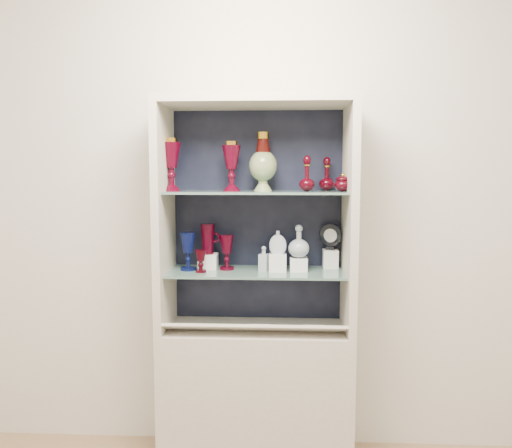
{
  "coord_description": "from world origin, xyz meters",
  "views": [
    {
      "loc": [
        0.13,
        -1.03,
        1.57
      ],
      "look_at": [
        0.0,
        1.53,
        1.3
      ],
      "focal_mm": 35.0,
      "sensor_mm": 36.0,
      "label": 1
    }
  ],
  "objects_px": {
    "ruby_goblet_tall": "(227,252)",
    "clear_round_decanter": "(299,242)",
    "lidded_bowl": "(343,182)",
    "cameo_medallion": "(331,237)",
    "ruby_decanter_b": "(327,173)",
    "clear_square_bottle": "(264,259)",
    "ruby_goblet_small": "(201,261)",
    "ruby_pitcher": "(208,239)",
    "pedestal_lamp_right": "(231,166)",
    "flat_flask": "(278,242)",
    "enamel_urn": "(263,162)",
    "cobalt_goblet": "(188,251)",
    "pedestal_lamp_left": "(171,165)",
    "ruby_decanter_a": "(307,171)"
  },
  "relations": [
    {
      "from": "ruby_goblet_small",
      "to": "cameo_medallion",
      "type": "height_order",
      "value": "cameo_medallion"
    },
    {
      "from": "pedestal_lamp_left",
      "to": "flat_flask",
      "type": "relative_size",
      "value": 2.14
    },
    {
      "from": "pedestal_lamp_right",
      "to": "clear_round_decanter",
      "type": "xyz_separation_m",
      "value": [
        0.35,
        -0.01,
        -0.39
      ]
    },
    {
      "from": "pedestal_lamp_right",
      "to": "ruby_decanter_b",
      "type": "relative_size",
      "value": 1.35
    },
    {
      "from": "ruby_decanter_b",
      "to": "ruby_pitcher",
      "type": "height_order",
      "value": "ruby_decanter_b"
    },
    {
      "from": "pedestal_lamp_left",
      "to": "ruby_goblet_small",
      "type": "distance_m",
      "value": 0.52
    },
    {
      "from": "ruby_pitcher",
      "to": "clear_round_decanter",
      "type": "bearing_deg",
      "value": 1.99
    },
    {
      "from": "ruby_goblet_tall",
      "to": "pedestal_lamp_right",
      "type": "bearing_deg",
      "value": -25.72
    },
    {
      "from": "ruby_decanter_b",
      "to": "ruby_pitcher",
      "type": "distance_m",
      "value": 0.73
    },
    {
      "from": "pedestal_lamp_left",
      "to": "pedestal_lamp_right",
      "type": "height_order",
      "value": "pedestal_lamp_left"
    },
    {
      "from": "pedestal_lamp_left",
      "to": "ruby_decanter_b",
      "type": "xyz_separation_m",
      "value": [
        0.81,
        0.11,
        -0.04
      ]
    },
    {
      "from": "ruby_decanter_a",
      "to": "ruby_decanter_b",
      "type": "bearing_deg",
      "value": 46.35
    },
    {
      "from": "cameo_medallion",
      "to": "pedestal_lamp_left",
      "type": "bearing_deg",
      "value": -148.36
    },
    {
      "from": "lidded_bowl",
      "to": "ruby_pitcher",
      "type": "height_order",
      "value": "lidded_bowl"
    },
    {
      "from": "pedestal_lamp_right",
      "to": "cobalt_goblet",
      "type": "height_order",
      "value": "pedestal_lamp_right"
    },
    {
      "from": "pedestal_lamp_right",
      "to": "clear_round_decanter",
      "type": "relative_size",
      "value": 1.54
    },
    {
      "from": "pedestal_lamp_right",
      "to": "lidded_bowl",
      "type": "height_order",
      "value": "pedestal_lamp_right"
    },
    {
      "from": "ruby_decanter_b",
      "to": "clear_square_bottle",
      "type": "relative_size",
      "value": 1.43
    },
    {
      "from": "pedestal_lamp_right",
      "to": "cameo_medallion",
      "type": "distance_m",
      "value": 0.65
    },
    {
      "from": "lidded_bowl",
      "to": "flat_flask",
      "type": "height_order",
      "value": "lidded_bowl"
    },
    {
      "from": "pedestal_lamp_left",
      "to": "cameo_medallion",
      "type": "relative_size",
      "value": 1.9
    },
    {
      "from": "pedestal_lamp_left",
      "to": "cobalt_goblet",
      "type": "xyz_separation_m",
      "value": [
        0.08,
        0.01,
        -0.46
      ]
    },
    {
      "from": "clear_square_bottle",
      "to": "clear_round_decanter",
      "type": "height_order",
      "value": "clear_round_decanter"
    },
    {
      "from": "lidded_bowl",
      "to": "cameo_medallion",
      "type": "relative_size",
      "value": 0.66
    },
    {
      "from": "ruby_goblet_tall",
      "to": "clear_round_decanter",
      "type": "relative_size",
      "value": 1.12
    },
    {
      "from": "pedestal_lamp_left",
      "to": "ruby_goblet_tall",
      "type": "xyz_separation_m",
      "value": [
        0.28,
        0.04,
        -0.46
      ]
    },
    {
      "from": "ruby_decanter_b",
      "to": "lidded_bowl",
      "type": "height_order",
      "value": "ruby_decanter_b"
    },
    {
      "from": "ruby_pitcher",
      "to": "ruby_decanter_b",
      "type": "bearing_deg",
      "value": 11.16
    },
    {
      "from": "ruby_goblet_small",
      "to": "flat_flask",
      "type": "xyz_separation_m",
      "value": [
        0.4,
        0.05,
        0.09
      ]
    },
    {
      "from": "ruby_pitcher",
      "to": "flat_flask",
      "type": "height_order",
      "value": "ruby_pitcher"
    },
    {
      "from": "lidded_bowl",
      "to": "enamel_urn",
      "type": "bearing_deg",
      "value": 168.71
    },
    {
      "from": "ruby_pitcher",
      "to": "enamel_urn",
      "type": "bearing_deg",
      "value": 6.96
    },
    {
      "from": "cameo_medallion",
      "to": "ruby_decanter_a",
      "type": "bearing_deg",
      "value": -115.8
    },
    {
      "from": "pedestal_lamp_right",
      "to": "clear_square_bottle",
      "type": "xyz_separation_m",
      "value": [
        0.17,
        -0.02,
        -0.48
      ]
    },
    {
      "from": "pedestal_lamp_right",
      "to": "cobalt_goblet",
      "type": "distance_m",
      "value": 0.5
    },
    {
      "from": "ruby_pitcher",
      "to": "clear_square_bottle",
      "type": "xyz_separation_m",
      "value": [
        0.3,
        -0.05,
        -0.1
      ]
    },
    {
      "from": "pedestal_lamp_right",
      "to": "ruby_goblet_small",
      "type": "bearing_deg",
      "value": -156.59
    },
    {
      "from": "ruby_decanter_b",
      "to": "lidded_bowl",
      "type": "bearing_deg",
      "value": -62.4
    },
    {
      "from": "enamel_urn",
      "to": "pedestal_lamp_left",
      "type": "bearing_deg",
      "value": -172.73
    },
    {
      "from": "ruby_goblet_tall",
      "to": "ruby_goblet_small",
      "type": "height_order",
      "value": "ruby_goblet_tall"
    },
    {
      "from": "ruby_goblet_small",
      "to": "clear_round_decanter",
      "type": "height_order",
      "value": "clear_round_decanter"
    },
    {
      "from": "ruby_pitcher",
      "to": "clear_round_decanter",
      "type": "height_order",
      "value": "ruby_pitcher"
    },
    {
      "from": "clear_square_bottle",
      "to": "cameo_medallion",
      "type": "relative_size",
      "value": 0.92
    },
    {
      "from": "clear_square_bottle",
      "to": "flat_flask",
      "type": "height_order",
      "value": "flat_flask"
    },
    {
      "from": "ruby_decanter_a",
      "to": "enamel_urn",
      "type": "bearing_deg",
      "value": 163.64
    },
    {
      "from": "ruby_decanter_b",
      "to": "flat_flask",
      "type": "relative_size",
      "value": 1.49
    },
    {
      "from": "ruby_goblet_small",
      "to": "ruby_goblet_tall",
      "type": "bearing_deg",
      "value": 32.73
    },
    {
      "from": "pedestal_lamp_left",
      "to": "ruby_goblet_tall",
      "type": "height_order",
      "value": "pedestal_lamp_left"
    },
    {
      "from": "flat_flask",
      "to": "ruby_goblet_small",
      "type": "bearing_deg",
      "value": -166.62
    },
    {
      "from": "ruby_decanter_b",
      "to": "clear_round_decanter",
      "type": "xyz_separation_m",
      "value": [
        -0.15,
        -0.09,
        -0.36
      ]
    }
  ]
}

